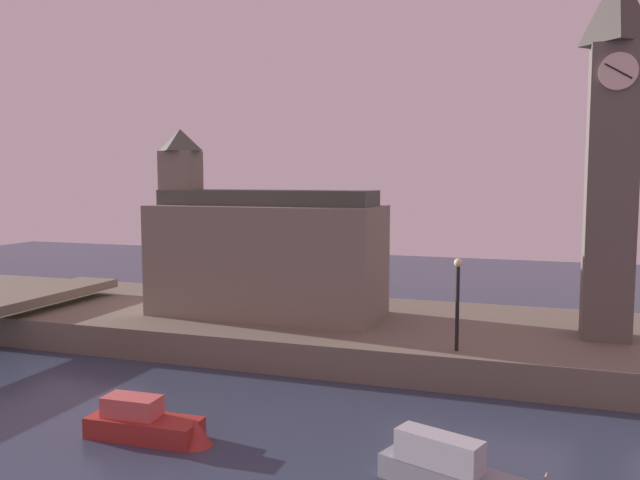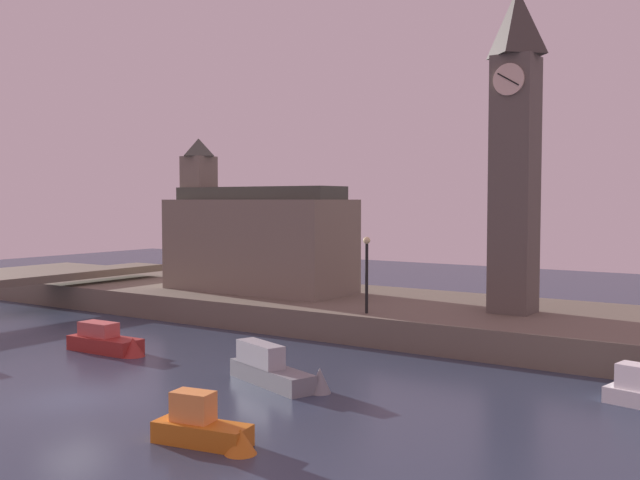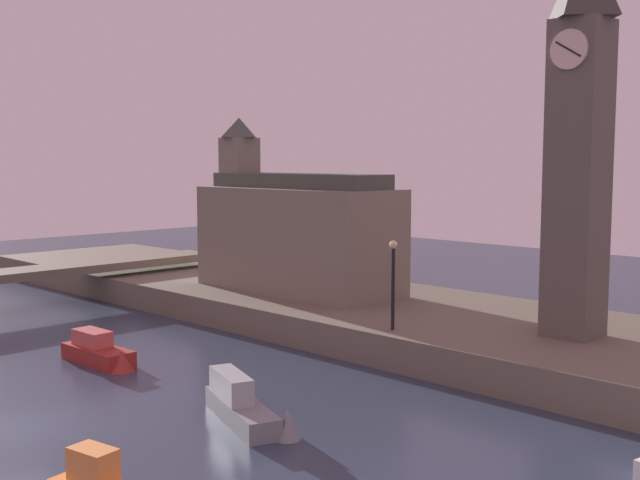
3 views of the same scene
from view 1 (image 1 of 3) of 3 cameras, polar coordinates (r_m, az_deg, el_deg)
far_embankment at (r=33.43m, az=6.96°, el=-8.34°), size 70.00×12.00×1.50m
clock_tower at (r=31.56m, az=24.38°, el=7.31°), size 2.28×2.33×16.40m
parliament_hall at (r=34.47m, az=-5.28°, el=-1.09°), size 12.15×5.10×9.89m
streetlamp at (r=27.55m, az=12.05°, el=-4.63°), size 0.36×0.36×3.90m
boat_cruiser_grey at (r=19.34m, az=12.99°, el=-19.54°), size 5.31×2.65×1.79m
boat_dinghy_red at (r=23.11m, az=-14.47°, el=-15.52°), size 4.55×1.52×1.48m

